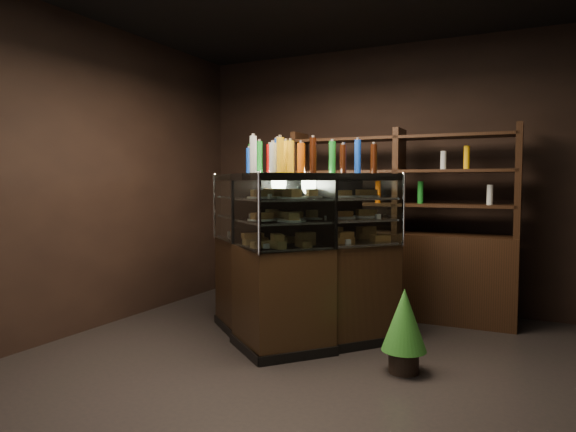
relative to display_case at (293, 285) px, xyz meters
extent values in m
plane|color=black|center=(0.57, -0.77, -0.51)|extent=(5.00, 5.00, 0.00)
cube|color=black|center=(0.57, 1.73, 0.99)|extent=(5.00, 0.02, 3.00)
cube|color=black|center=(-1.93, -0.77, 0.99)|extent=(0.02, 5.00, 3.00)
cube|color=black|center=(0.23, 0.02, -0.06)|extent=(1.38, 1.48, 0.89)
cube|color=black|center=(0.23, 0.02, -0.47)|extent=(1.42, 1.52, 0.08)
cube|color=black|center=(0.23, 0.02, 0.97)|extent=(1.38, 1.48, 0.06)
cube|color=silver|center=(0.23, 0.02, 0.39)|extent=(1.30, 1.40, 0.02)
cube|color=silver|center=(0.23, 0.02, 0.60)|extent=(1.30, 1.40, 0.02)
cube|color=silver|center=(0.23, 0.02, 0.79)|extent=(1.30, 1.40, 0.02)
cube|color=white|center=(0.50, -0.20, 0.69)|extent=(0.86, 1.06, 0.63)
cylinder|color=silver|center=(0.92, 0.33, 0.69)|extent=(0.03, 0.03, 0.65)
cylinder|color=silver|center=(0.06, -0.72, 0.69)|extent=(0.03, 0.03, 0.65)
cube|color=black|center=(-0.23, -0.02, -0.06)|extent=(1.47, 1.40, 0.89)
cube|color=black|center=(-0.23, -0.02, -0.47)|extent=(1.51, 1.44, 0.08)
cube|color=black|center=(-0.23, -0.02, 0.97)|extent=(1.47, 1.40, 0.06)
cube|color=silver|center=(-0.23, -0.02, 0.39)|extent=(1.39, 1.32, 0.02)
cube|color=silver|center=(-0.23, -0.02, 0.60)|extent=(1.39, 1.32, 0.02)
cube|color=silver|center=(-0.23, -0.02, 0.79)|extent=(1.39, 1.32, 0.02)
cube|color=white|center=(-0.46, -0.28, 0.69)|extent=(1.03, 0.90, 0.63)
cylinder|color=silver|center=(0.06, -0.72, 0.69)|extent=(0.03, 0.03, 0.65)
cylinder|color=silver|center=(-0.96, 0.17, 0.69)|extent=(0.03, 0.03, 0.65)
cube|color=#C09645|center=(-0.11, -0.44, 0.43)|extent=(0.18, 0.20, 0.06)
cube|color=#C09645|center=(0.13, -0.15, 0.43)|extent=(0.18, 0.20, 0.06)
cube|color=#C09645|center=(0.37, 0.15, 0.43)|extent=(0.18, 0.20, 0.06)
cube|color=#C09645|center=(0.61, 0.44, 0.43)|extent=(0.18, 0.20, 0.06)
cylinder|color=white|center=(-0.10, -0.38, 0.62)|extent=(0.24, 0.24, 0.02)
cube|color=#C09645|center=(-0.10, -0.38, 0.65)|extent=(0.17, 0.18, 0.05)
cylinder|color=white|center=(0.06, -0.18, 0.62)|extent=(0.24, 0.24, 0.02)
cube|color=#C09645|center=(0.06, -0.18, 0.65)|extent=(0.17, 0.18, 0.05)
cylinder|color=white|center=(0.23, 0.02, 0.62)|extent=(0.24, 0.24, 0.02)
cube|color=#C09645|center=(0.23, 0.02, 0.65)|extent=(0.17, 0.18, 0.05)
cylinder|color=white|center=(0.39, 0.22, 0.62)|extent=(0.24, 0.24, 0.02)
cube|color=#C09645|center=(0.39, 0.22, 0.65)|extent=(0.17, 0.18, 0.05)
cylinder|color=white|center=(0.55, 0.42, 0.62)|extent=(0.24, 0.24, 0.02)
cube|color=#C09645|center=(0.55, 0.42, 0.65)|extent=(0.17, 0.18, 0.05)
cylinder|color=white|center=(-0.10, -0.38, 0.80)|extent=(0.24, 0.24, 0.02)
cube|color=#C09645|center=(-0.10, -0.38, 0.84)|extent=(0.17, 0.18, 0.05)
cylinder|color=white|center=(0.06, -0.18, 0.80)|extent=(0.24, 0.24, 0.02)
cube|color=#C09645|center=(0.06, -0.18, 0.84)|extent=(0.17, 0.18, 0.05)
cylinder|color=white|center=(0.23, 0.02, 0.80)|extent=(0.24, 0.24, 0.02)
cube|color=#C09645|center=(0.23, 0.02, 0.84)|extent=(0.17, 0.18, 0.05)
cylinder|color=white|center=(0.39, 0.22, 0.80)|extent=(0.24, 0.24, 0.02)
cube|color=#C09645|center=(0.39, 0.22, 0.84)|extent=(0.17, 0.18, 0.05)
cylinder|color=white|center=(0.55, 0.42, 0.80)|extent=(0.24, 0.24, 0.02)
cube|color=#C09645|center=(0.55, 0.42, 0.84)|extent=(0.17, 0.18, 0.05)
cube|color=#C09645|center=(-0.68, 0.33, 0.43)|extent=(0.19, 0.19, 0.06)
cube|color=#C09645|center=(-0.39, 0.08, 0.43)|extent=(0.19, 0.19, 0.06)
cube|color=#C09645|center=(-0.11, -0.17, 0.43)|extent=(0.19, 0.19, 0.06)
cube|color=#C09645|center=(0.18, -0.42, 0.43)|extent=(0.19, 0.19, 0.06)
cylinder|color=white|center=(-0.61, 0.32, 0.62)|extent=(0.24, 0.24, 0.02)
cube|color=#C09645|center=(-0.61, 0.32, 0.65)|extent=(0.18, 0.18, 0.05)
cylinder|color=white|center=(-0.42, 0.15, 0.62)|extent=(0.24, 0.24, 0.02)
cube|color=#C09645|center=(-0.42, 0.15, 0.65)|extent=(0.18, 0.18, 0.05)
cylinder|color=white|center=(-0.23, -0.02, 0.62)|extent=(0.24, 0.24, 0.02)
cube|color=#C09645|center=(-0.23, -0.02, 0.65)|extent=(0.18, 0.18, 0.05)
cylinder|color=white|center=(-0.03, -0.19, 0.62)|extent=(0.24, 0.24, 0.02)
cube|color=#C09645|center=(-0.03, -0.19, 0.65)|extent=(0.18, 0.18, 0.05)
cylinder|color=white|center=(0.16, -0.36, 0.62)|extent=(0.24, 0.24, 0.02)
cube|color=#C09645|center=(0.16, -0.36, 0.65)|extent=(0.18, 0.18, 0.05)
cylinder|color=white|center=(-0.61, 0.32, 0.80)|extent=(0.24, 0.24, 0.02)
cube|color=#C09645|center=(-0.61, 0.32, 0.84)|extent=(0.18, 0.18, 0.05)
cylinder|color=white|center=(-0.42, 0.15, 0.80)|extent=(0.24, 0.24, 0.02)
cube|color=#C09645|center=(-0.42, 0.15, 0.84)|extent=(0.18, 0.18, 0.05)
cylinder|color=white|center=(-0.23, -0.02, 0.80)|extent=(0.24, 0.24, 0.02)
cube|color=#C09645|center=(-0.23, -0.02, 0.84)|extent=(0.18, 0.18, 0.05)
cylinder|color=white|center=(-0.03, -0.19, 0.80)|extent=(0.24, 0.24, 0.02)
cube|color=#C09645|center=(-0.03, -0.19, 0.84)|extent=(0.18, 0.18, 0.05)
cylinder|color=white|center=(0.16, -0.36, 0.80)|extent=(0.24, 0.24, 0.02)
cube|color=#C09645|center=(0.16, -0.36, 0.84)|extent=(0.18, 0.18, 0.05)
cylinder|color=#D8590A|center=(-0.13, -0.42, 1.14)|extent=(0.06, 0.06, 0.28)
cylinder|color=silver|center=(-0.13, -0.42, 1.29)|extent=(0.03, 0.03, 0.02)
cylinder|color=black|center=(-0.04, -0.31, 1.14)|extent=(0.06, 0.06, 0.28)
cylinder|color=silver|center=(-0.04, -0.31, 1.29)|extent=(0.03, 0.03, 0.02)
cylinder|color=#147223|center=(0.05, -0.20, 1.14)|extent=(0.06, 0.06, 0.28)
cylinder|color=silver|center=(0.05, -0.20, 1.29)|extent=(0.03, 0.03, 0.02)
cylinder|color=silver|center=(0.14, -0.09, 1.14)|extent=(0.06, 0.06, 0.28)
cylinder|color=silver|center=(0.14, -0.09, 1.29)|extent=(0.03, 0.03, 0.02)
cylinder|color=yellow|center=(0.23, 0.02, 1.14)|extent=(0.06, 0.06, 0.28)
cylinder|color=silver|center=(0.23, 0.02, 1.29)|extent=(0.03, 0.03, 0.02)
cylinder|color=#B20C0A|center=(0.31, 0.13, 1.14)|extent=(0.06, 0.06, 0.28)
cylinder|color=silver|center=(0.31, 0.13, 1.29)|extent=(0.03, 0.03, 0.02)
cylinder|color=#0F38B2|center=(0.40, 0.24, 1.14)|extent=(0.06, 0.06, 0.28)
cylinder|color=silver|center=(0.40, 0.24, 1.29)|extent=(0.03, 0.03, 0.02)
cylinder|color=#D8590A|center=(0.49, 0.35, 1.14)|extent=(0.06, 0.06, 0.28)
cylinder|color=silver|center=(0.49, 0.35, 1.29)|extent=(0.03, 0.03, 0.02)
cylinder|color=black|center=(0.58, 0.46, 1.14)|extent=(0.06, 0.06, 0.28)
cylinder|color=silver|center=(0.58, 0.46, 1.29)|extent=(0.03, 0.03, 0.02)
cylinder|color=#D8590A|center=(-0.65, 0.36, 1.14)|extent=(0.06, 0.06, 0.28)
cylinder|color=silver|center=(-0.65, 0.36, 1.29)|extent=(0.03, 0.03, 0.02)
cylinder|color=black|center=(-0.55, 0.26, 1.14)|extent=(0.06, 0.06, 0.28)
cylinder|color=silver|center=(-0.55, 0.26, 1.29)|extent=(0.03, 0.03, 0.02)
cylinder|color=#147223|center=(-0.44, 0.17, 1.14)|extent=(0.06, 0.06, 0.28)
cylinder|color=silver|center=(-0.44, 0.17, 1.29)|extent=(0.03, 0.03, 0.02)
cylinder|color=silver|center=(-0.33, 0.08, 1.14)|extent=(0.06, 0.06, 0.28)
cylinder|color=silver|center=(-0.33, 0.08, 1.29)|extent=(0.03, 0.03, 0.02)
cylinder|color=yellow|center=(-0.23, -0.02, 1.14)|extent=(0.06, 0.06, 0.28)
cylinder|color=silver|center=(-0.23, -0.02, 1.29)|extent=(0.03, 0.03, 0.02)
cylinder|color=#B20C0A|center=(-0.12, -0.11, 1.14)|extent=(0.06, 0.06, 0.28)
cylinder|color=silver|center=(-0.12, -0.11, 1.29)|extent=(0.03, 0.03, 0.02)
cylinder|color=#0F38B2|center=(-0.01, -0.20, 1.14)|extent=(0.06, 0.06, 0.28)
cylinder|color=silver|center=(-0.01, -0.20, 1.29)|extent=(0.03, 0.03, 0.02)
cylinder|color=#D8590A|center=(0.10, -0.30, 1.14)|extent=(0.06, 0.06, 0.28)
cylinder|color=silver|center=(0.10, -0.30, 1.29)|extent=(0.03, 0.03, 0.02)
cylinder|color=black|center=(0.20, -0.39, 1.14)|extent=(0.06, 0.06, 0.28)
cylinder|color=silver|center=(0.20, -0.39, 1.29)|extent=(0.03, 0.03, 0.02)
cylinder|color=black|center=(1.10, -0.34, -0.42)|extent=(0.23, 0.23, 0.17)
cone|color=#1A5C1B|center=(1.10, -0.34, -0.10)|extent=(0.34, 0.34, 0.47)
cone|color=#1A5C1B|center=(1.10, -0.34, 0.05)|extent=(0.26, 0.26, 0.33)
cube|color=black|center=(0.63, 1.28, -0.06)|extent=(2.38, 0.46, 0.90)
cube|color=black|center=(-0.52, 1.27, 0.94)|extent=(0.07, 0.38, 1.10)
cube|color=black|center=(0.63, 1.28, 0.94)|extent=(0.07, 0.38, 1.10)
cube|color=black|center=(1.79, 1.30, 0.94)|extent=(0.07, 0.38, 1.10)
cube|color=black|center=(0.63, 1.28, 0.69)|extent=(2.33, 0.41, 0.03)
cube|color=black|center=(0.63, 1.28, 1.04)|extent=(2.33, 0.41, 0.03)
cube|color=black|center=(0.63, 1.28, 1.39)|extent=(2.33, 0.41, 0.03)
cylinder|color=#D8590A|center=(-0.27, 1.27, 0.82)|extent=(0.06, 0.06, 0.22)
cylinder|color=black|center=(-0.04, 1.27, 0.82)|extent=(0.06, 0.06, 0.22)
cylinder|color=#147223|center=(0.18, 1.28, 0.82)|extent=(0.06, 0.06, 0.22)
cylinder|color=silver|center=(0.41, 1.28, 0.82)|extent=(0.06, 0.06, 0.22)
cylinder|color=yellow|center=(0.63, 1.28, 0.82)|extent=(0.06, 0.06, 0.22)
cylinder|color=#B20C0A|center=(0.86, 1.29, 0.82)|extent=(0.06, 0.06, 0.22)
cylinder|color=#0F38B2|center=(1.09, 1.29, 0.82)|extent=(0.06, 0.06, 0.22)
cylinder|color=#D8590A|center=(1.31, 1.29, 0.82)|extent=(0.06, 0.06, 0.22)
cylinder|color=black|center=(1.54, 1.30, 0.82)|extent=(0.06, 0.06, 0.22)
camera|label=1|loc=(2.00, -4.12, 0.93)|focal=32.00mm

